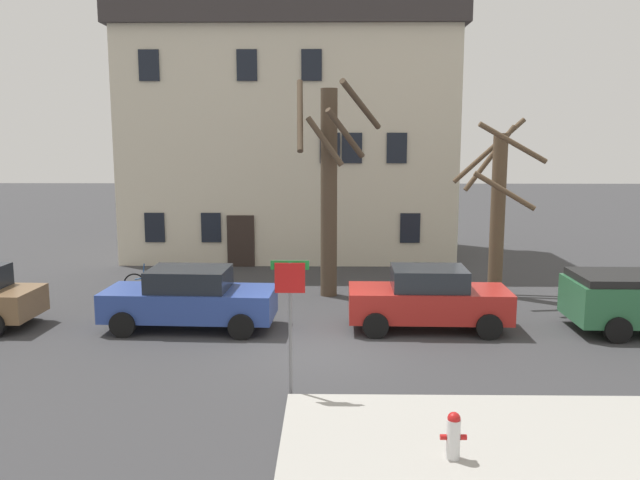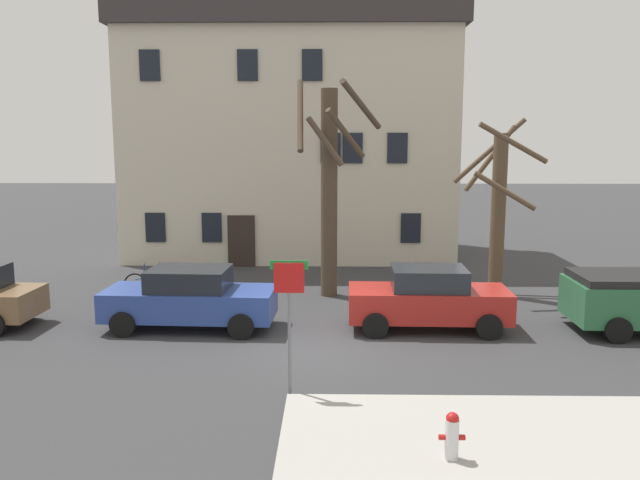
% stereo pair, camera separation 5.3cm
% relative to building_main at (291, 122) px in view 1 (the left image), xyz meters
% --- Properties ---
extents(ground_plane, '(120.00, 120.00, 0.00)m').
position_rel_building_main_xyz_m(ground_plane, '(1.49, -13.85, -5.90)').
color(ground_plane, '#38383A').
extents(building_main, '(14.36, 6.90, 11.61)m').
position_rel_building_main_xyz_m(building_main, '(0.00, 0.00, 0.00)').
color(building_main, beige).
rests_on(building_main, ground_plane).
extents(tree_bare_near, '(2.78, 2.65, 7.11)m').
position_rel_building_main_xyz_m(tree_bare_near, '(1.73, -8.14, -2.18)').
color(tree_bare_near, '#4C3D2D').
rests_on(tree_bare_near, ground_plane).
extents(tree_bare_mid, '(2.52, 2.58, 5.88)m').
position_rel_building_main_xyz_m(tree_bare_mid, '(7.25, -7.94, -2.87)').
color(tree_bare_mid, brown).
rests_on(tree_bare_mid, ground_plane).
extents(car_blue_sedan, '(4.70, 2.16, 1.69)m').
position_rel_building_main_xyz_m(car_blue_sedan, '(-2.08, -11.93, -5.05)').
color(car_blue_sedan, '#2D4799').
rests_on(car_blue_sedan, ground_plane).
extents(car_red_sedan, '(4.36, 2.01, 1.72)m').
position_rel_building_main_xyz_m(car_red_sedan, '(4.44, -11.91, -5.04)').
color(car_red_sedan, '#AD231E').
rests_on(car_red_sedan, ground_plane).
extents(fire_hydrant, '(0.42, 0.22, 0.78)m').
position_rel_building_main_xyz_m(fire_hydrant, '(3.71, -19.37, -5.38)').
color(fire_hydrant, silver).
rests_on(fire_hydrant, sidewalk_slab).
extents(street_sign_pole, '(0.76, 0.07, 2.79)m').
position_rel_building_main_xyz_m(street_sign_pole, '(0.96, -16.61, -3.94)').
color(street_sign_pole, slate).
rests_on(street_sign_pole, ground_plane).
extents(bicycle_leaning, '(1.73, 0.37, 1.03)m').
position_rel_building_main_xyz_m(bicycle_leaning, '(-4.30, -7.94, -5.53)').
color(bicycle_leaning, black).
rests_on(bicycle_leaning, ground_plane).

